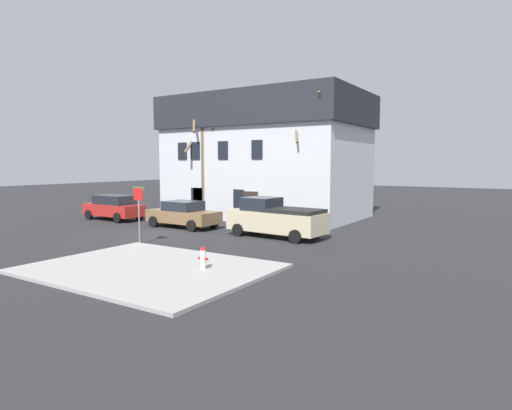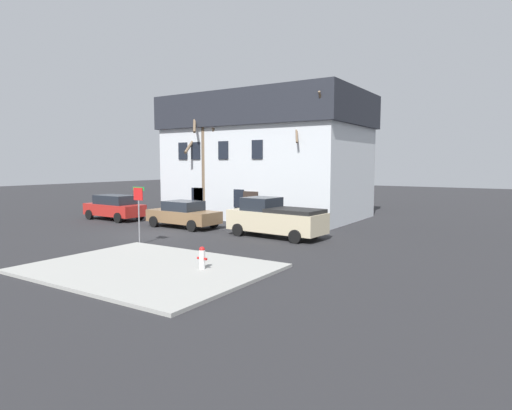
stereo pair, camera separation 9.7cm
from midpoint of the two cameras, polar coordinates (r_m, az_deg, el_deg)
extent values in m
plane|color=#262628|center=(24.90, -12.72, -3.71)|extent=(120.00, 120.00, 0.00)
cube|color=#999993|center=(16.65, -13.94, -8.05)|extent=(8.47, 6.52, 0.12)
cube|color=silver|center=(32.44, 1.26, 4.20)|extent=(13.65, 8.22, 6.40)
cube|color=#23262D|center=(32.64, 1.27, 11.92)|extent=(14.15, 8.72, 2.37)
cube|color=#2D231E|center=(28.35, -0.84, -0.33)|extent=(1.10, 0.12, 2.10)
cube|color=black|center=(31.08, -7.97, 1.14)|extent=(0.80, 0.08, 1.20)
cube|color=black|center=(30.95, -7.69, 1.13)|extent=(0.80, 0.08, 1.20)
cube|color=black|center=(30.94, -7.67, 1.13)|extent=(0.80, 0.08, 1.20)
cube|color=black|center=(28.84, -2.40, 0.86)|extent=(0.80, 0.08, 1.20)
cube|color=black|center=(31.79, -9.69, 6.98)|extent=(0.80, 0.08, 1.20)
cube|color=black|center=(31.01, -8.05, 7.05)|extent=(0.80, 0.08, 1.20)
cube|color=black|center=(29.50, -4.45, 7.17)|extent=(0.80, 0.08, 1.20)
cube|color=black|center=(27.96, 0.02, 7.28)|extent=(0.80, 0.08, 1.20)
cylinder|color=brown|center=(30.81, -6.79, 5.04)|extent=(0.56, 0.56, 7.41)
cylinder|color=brown|center=(30.72, -5.52, 8.18)|extent=(0.91, 1.48, 1.94)
cylinder|color=brown|center=(31.30, -8.52, 8.12)|extent=(0.70, 2.13, 1.65)
cylinder|color=brown|center=(30.98, -8.18, 10.90)|extent=(1.12, 1.34, 1.82)
cylinder|color=brown|center=(26.71, 6.51, 5.04)|extent=(0.40, 0.40, 7.46)
cylinder|color=brown|center=(26.59, 8.72, 11.80)|extent=(0.44, 2.14, 2.31)
cylinder|color=brown|center=(27.02, 8.33, 10.57)|extent=(1.23, 1.48, 2.38)
cylinder|color=brown|center=(26.74, 5.19, 9.76)|extent=(0.82, 1.25, 1.65)
cube|color=#AD231E|center=(31.83, -18.20, -0.58)|extent=(4.67, 1.97, 0.78)
cube|color=#1E232B|center=(31.69, -18.14, 0.67)|extent=(2.91, 1.69, 0.62)
cylinder|color=black|center=(32.60, -21.12, -1.20)|extent=(0.69, 0.24, 0.68)
cylinder|color=black|center=(33.65, -18.58, -0.92)|extent=(0.69, 0.24, 0.68)
cylinder|color=black|center=(30.08, -17.74, -1.62)|extent=(0.69, 0.24, 0.68)
cylinder|color=black|center=(31.21, -15.11, -1.30)|extent=(0.69, 0.24, 0.68)
cube|color=brown|center=(27.00, -9.60, -1.48)|extent=(4.77, 2.08, 0.73)
cube|color=#1E232B|center=(26.93, -9.63, -0.10)|extent=(2.23, 1.75, 0.58)
cylinder|color=black|center=(27.55, -13.34, -2.13)|extent=(0.69, 0.25, 0.68)
cylinder|color=black|center=(28.82, -10.55, -1.75)|extent=(0.69, 0.25, 0.68)
cylinder|color=black|center=(25.28, -8.50, -2.72)|extent=(0.69, 0.25, 0.68)
cylinder|color=black|center=(26.66, -5.72, -2.26)|extent=(0.69, 0.25, 0.68)
cube|color=#C6B793|center=(23.15, 2.53, -2.13)|extent=(5.47, 2.37, 1.06)
cube|color=#1E232B|center=(23.61, 0.62, 0.17)|extent=(1.83, 1.85, 0.70)
cube|color=black|center=(22.44, 5.01, -0.77)|extent=(2.91, 2.09, 0.20)
cylinder|color=black|center=(23.53, -2.48, -3.27)|extent=(0.70, 0.27, 0.68)
cylinder|color=black|center=(25.06, 0.37, -2.73)|extent=(0.70, 0.27, 0.68)
cylinder|color=black|center=(21.44, 5.05, -4.14)|extent=(0.70, 0.27, 0.68)
cylinder|color=black|center=(23.10, 7.62, -3.47)|extent=(0.70, 0.27, 0.68)
cylinder|color=silver|center=(15.88, -7.12, -7.09)|extent=(0.22, 0.22, 0.69)
sphere|color=red|center=(15.81, -7.14, -5.80)|extent=(0.21, 0.21, 0.21)
cylinder|color=red|center=(15.97, -7.57, -6.90)|extent=(0.10, 0.09, 0.09)
cylinder|color=red|center=(15.77, -6.67, -7.04)|extent=(0.10, 0.09, 0.09)
cylinder|color=slate|center=(21.65, -15.17, -1.44)|extent=(0.07, 0.07, 2.75)
cube|color=red|center=(21.54, -15.28, 1.40)|extent=(0.60, 0.03, 0.60)
cube|color=#1E8C38|center=(21.55, -15.22, 2.07)|extent=(0.76, 0.02, 0.18)
camera|label=1|loc=(0.05, -90.12, -0.01)|focal=30.57mm
camera|label=2|loc=(0.05, 89.88, 0.01)|focal=30.57mm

